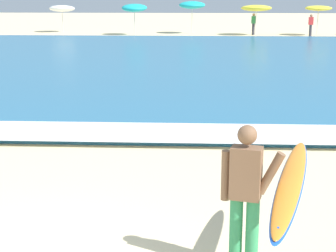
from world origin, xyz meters
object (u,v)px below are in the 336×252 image
Objects in this scene: beach_umbrella_2 at (192,5)px; beach_umbrella_0 at (62,9)px; beachgoer_near_row_left at (311,25)px; beach_umbrella_1 at (134,8)px; surfer_with_board at (267,188)px; beachgoer_near_row_mid at (253,23)px; beach_umbrella_3 at (256,8)px; beach_umbrella_4 at (318,8)px.

beach_umbrella_0 is at bearing 174.83° from beach_umbrella_2.
beach_umbrella_0 is 1.37× the size of beachgoer_near_row_left.
beach_umbrella_0 is 0.92× the size of beach_umbrella_1.
beach_umbrella_1 is (-5.41, 35.52, 0.96)m from surfer_with_board.
beach_umbrella_1 reaches higher than beach_umbrella_0.
beach_umbrella_2 is 1.58× the size of beachgoer_near_row_mid.
beach_umbrella_2 reaches higher than beach_umbrella_1.
beach_umbrella_0 is at bearing 172.27° from beachgoer_near_row_mid.
beach_umbrella_3 is at bearing 1.91° from beach_umbrella_1.
beach_umbrella_4 is (4.51, 0.05, -0.00)m from beach_umbrella_3.
beach_umbrella_4 reaches higher than beachgoer_near_row_left.
beach_umbrella_1 is at bearing -178.53° from beach_umbrella_4.
surfer_with_board is at bearing -95.63° from beach_umbrella_3.
beachgoer_near_row_left is at bearing -2.97° from beach_umbrella_1.
beach_umbrella_1 is at bearing -23.81° from beach_umbrella_0.
beach_umbrella_1 reaches higher than beachgoer_near_row_mid.
beach_umbrella_1 is at bearing -178.09° from beach_umbrella_3.
beachgoer_near_row_left is (18.81, -3.33, -1.01)m from beach_umbrella_0.
beach_umbrella_2 is 1.14× the size of beach_umbrella_4.
beach_umbrella_2 is 4.90m from beachgoer_near_row_mid.
beach_umbrella_4 is 1.66m from beachgoer_near_row_left.
surfer_with_board is 1.79× the size of beachgoer_near_row_left.
surfer_with_board is at bearing -73.31° from beach_umbrella_0.
beachgoer_near_row_mid is (-3.96, 1.31, 0.00)m from beachgoer_near_row_left.
beach_umbrella_1 is 4.57m from beach_umbrella_2.
beachgoer_near_row_mid is (14.85, -2.02, -1.01)m from beach_umbrella_0.
beach_umbrella_3 reaches higher than beach_umbrella_0.
beach_umbrella_2 is 1.11× the size of beach_umbrella_3.
beachgoer_near_row_mid is (-4.65, 0.30, -1.13)m from beach_umbrella_4.
beach_umbrella_0 is at bearing 171.03° from beach_umbrella_3.
beachgoer_near_row_left is 4.17m from beachgoer_near_row_mid.
surfer_with_board is 39.87m from beach_umbrella_0.
beach_umbrella_4 is at bearing -8.55° from beach_umbrella_2.
surfer_with_board is 35.95m from beach_umbrella_1.
beach_umbrella_3 is at bearing -69.34° from beachgoer_near_row_mid.
beach_umbrella_2 reaches higher than beachgoer_near_row_mid.
beach_umbrella_1 is (6.03, -2.66, 0.14)m from beach_umbrella_0.
beach_umbrella_4 is 1.39× the size of beachgoer_near_row_mid.
surfer_with_board is 36.33m from beachgoer_near_row_mid.
beach_umbrella_3 is (4.72, -1.44, -0.18)m from beach_umbrella_2.
beach_umbrella_2 reaches higher than beachgoer_near_row_left.
beachgoer_near_row_mid is (-0.13, 0.35, -1.13)m from beach_umbrella_3.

